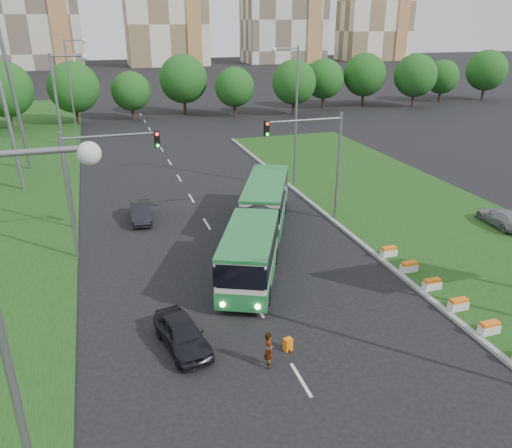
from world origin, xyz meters
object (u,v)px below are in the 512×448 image
object	(u,v)px
traffic_mast_median	(318,151)
pedestrian	(269,350)
articulated_bus	(254,223)
car_left_far	(141,212)
shopping_trolley	(288,345)
car_median	(502,217)
car_left_near	(182,334)
traffic_mast_left	(94,174)

from	to	relation	value
traffic_mast_median	pedestrian	bearing A→B (deg)	-120.75
articulated_bus	car_left_far	size ratio (longest dim) A/B	4.14
traffic_mast_median	shopping_trolley	xyz separation A→B (m)	(-7.57, -13.95, -5.04)
articulated_bus	pedestrian	world-z (taller)	articulated_bus
car_left_far	car_median	xyz separation A→B (m)	(24.61, -9.30, 0.08)
pedestrian	articulated_bus	bearing A→B (deg)	-4.98
car_left_near	car_median	bearing A→B (deg)	5.16
shopping_trolley	car_median	bearing A→B (deg)	9.74
traffic_mast_left	pedestrian	bearing A→B (deg)	-65.09
articulated_bus	car_median	world-z (taller)	articulated_bus
shopping_trolley	pedestrian	bearing A→B (deg)	-160.53
car_left_near	traffic_mast_left	bearing A→B (deg)	94.14
car_left_near	car_median	size ratio (longest dim) A/B	0.99
articulated_bus	car_left_far	world-z (taller)	articulated_bus
car_left_near	shopping_trolley	xyz separation A→B (m)	(4.51, -1.70, -0.41)
car_left_far	shopping_trolley	bearing A→B (deg)	-72.02
car_left_near	car_left_far	world-z (taller)	car_left_near
car_left_far	pedestrian	bearing A→B (deg)	-76.08
car_median	car_left_far	bearing A→B (deg)	-17.27
car_left_far	pedestrian	size ratio (longest dim) A/B	2.43
shopping_trolley	traffic_mast_median	bearing A→B (deg)	47.29
traffic_mast_left	car_left_far	xyz separation A→B (m)	(2.88, 5.20, -4.67)
car_left_far	car_median	size ratio (longest dim) A/B	0.98
car_median	traffic_mast_median	bearing A→B (deg)	-19.05
traffic_mast_median	articulated_bus	bearing A→B (deg)	-152.74
car_left_near	car_left_far	distance (m)	16.45
car_left_far	traffic_mast_median	bearing A→B (deg)	-15.45
traffic_mast_median	articulated_bus	world-z (taller)	traffic_mast_median
car_left_far	shopping_trolley	size ratio (longest dim) A/B	6.68
traffic_mast_median	traffic_mast_left	world-z (taller)	same
traffic_mast_median	car_median	world-z (taller)	traffic_mast_median
traffic_mast_left	car_median	world-z (taller)	traffic_mast_left
traffic_mast_left	car_median	xyz separation A→B (m)	(27.49, -4.10, -4.59)
pedestrian	car_left_near	bearing A→B (deg)	62.59
traffic_mast_left	shopping_trolley	world-z (taller)	traffic_mast_left
traffic_mast_left	articulated_bus	distance (m)	10.32
articulated_bus	shopping_trolley	xyz separation A→B (m)	(-1.88, -11.02, -1.42)
shopping_trolley	traffic_mast_left	bearing A→B (deg)	106.16
pedestrian	shopping_trolley	world-z (taller)	pedestrian
traffic_mast_left	articulated_bus	size ratio (longest dim) A/B	0.47
articulated_bus	pedestrian	distance (m)	12.24
car_median	shopping_trolley	world-z (taller)	car_median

